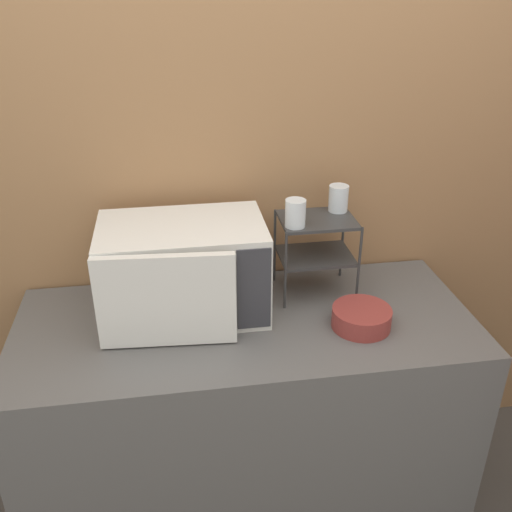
{
  "coord_description": "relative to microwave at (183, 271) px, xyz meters",
  "views": [
    {
      "loc": [
        -0.23,
        -1.33,
        2.03
      ],
      "look_at": [
        0.04,
        0.38,
        1.14
      ],
      "focal_mm": 40.0,
      "sensor_mm": 36.0,
      "label": 1
    }
  ],
  "objects": [
    {
      "name": "dish_rack",
      "position": [
        0.5,
        0.07,
        0.05
      ],
      "size": [
        0.28,
        0.22,
        0.3
      ],
      "color": "#333333",
      "rests_on": "counter"
    },
    {
      "name": "glass_back_right",
      "position": [
        0.59,
        0.13,
        0.18
      ],
      "size": [
        0.07,
        0.07,
        0.1
      ],
      "color": "silver",
      "rests_on": "dish_rack"
    },
    {
      "name": "counter",
      "position": [
        0.21,
        -0.09,
        -0.62
      ],
      "size": [
        1.62,
        0.69,
        0.91
      ],
      "color": "#595654",
      "rests_on": "ground_plane"
    },
    {
      "name": "microwave",
      "position": [
        0.0,
        0.0,
        0.0
      ],
      "size": [
        0.57,
        0.42,
        0.34
      ],
      "color": "silver",
      "rests_on": "counter"
    },
    {
      "name": "bowl",
      "position": [
        0.6,
        -0.19,
        -0.14
      ],
      "size": [
        0.21,
        0.21,
        0.07
      ],
      "color": "maroon",
      "rests_on": "counter"
    },
    {
      "name": "glass_front_left",
      "position": [
        0.4,
        0.02,
        0.18
      ],
      "size": [
        0.07,
        0.07,
        0.1
      ],
      "color": "silver",
      "rests_on": "dish_rack"
    },
    {
      "name": "wall_back",
      "position": [
        0.21,
        0.29,
        0.22
      ],
      "size": [
        8.0,
        0.06,
        2.6
      ],
      "color": "#9E7047",
      "rests_on": "ground_plane"
    }
  ]
}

